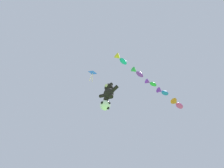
{
  "coord_description": "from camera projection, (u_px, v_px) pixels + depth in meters",
  "views": [
    {
      "loc": [
        5.34,
        -2.5,
        0.97
      ],
      "look_at": [
        1.0,
        3.46,
        11.57
      ],
      "focal_mm": 24.0,
      "sensor_mm": 36.0,
      "label": 1
    }
  ],
  "objects": [
    {
      "name": "fish_kite_cobalt",
      "position": [
        162.0,
        92.0,
        18.25
      ],
      "size": [
        1.25,
        1.65,
        0.71
      ],
      "color": "blue"
    },
    {
      "name": "fish_kite_violet",
      "position": [
        137.0,
        72.0,
        16.47
      ],
      "size": [
        0.91,
        1.64,
        0.59
      ],
      "color": "purple"
    },
    {
      "name": "teddy_bear_kite",
      "position": [
        109.0,
        92.0,
        14.04
      ],
      "size": [
        2.2,
        0.97,
        2.23
      ],
      "color": "black"
    },
    {
      "name": "diamond_kite",
      "position": [
        92.0,
        73.0,
        17.16
      ],
      "size": [
        0.67,
        0.87,
        2.51
      ],
      "color": "blue"
    },
    {
      "name": "fish_kite_emerald",
      "position": [
        151.0,
        83.0,
        17.69
      ],
      "size": [
        1.14,
        1.54,
        0.6
      ],
      "color": "green"
    },
    {
      "name": "fish_kite_magenta",
      "position": [
        177.0,
        104.0,
        18.79
      ],
      "size": [
        1.15,
        1.95,
        0.84
      ],
      "color": "#E53F9E"
    },
    {
      "name": "soccer_ball_kite",
      "position": [
        105.0,
        105.0,
        13.26
      ],
      "size": [
        1.03,
        1.03,
        0.95
      ],
      "color": "white"
    },
    {
      "name": "fish_kite_teal",
      "position": [
        121.0,
        59.0,
        15.68
      ],
      "size": [
        0.84,
        1.58,
        0.64
      ],
      "color": "#19ADB2"
    }
  ]
}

